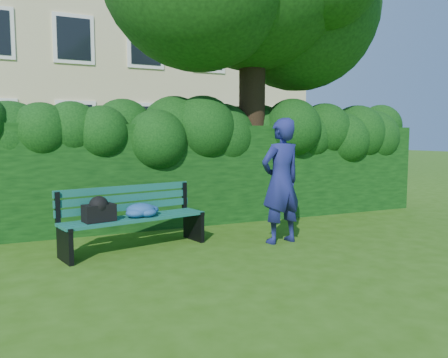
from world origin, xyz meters
name	(u,v)px	position (x,y,z in m)	size (l,w,h in m)	color
ground	(241,249)	(0.00, 0.00, 0.00)	(80.00, 80.00, 0.00)	#2C550F
apartment_building	(93,32)	(0.00, 13.99, 6.00)	(16.00, 8.08, 12.00)	#CEC38A
hedge	(189,174)	(0.00, 2.20, 0.90)	(10.00, 1.00, 1.80)	black
park_bench	(130,215)	(-1.45, 0.60, 0.50)	(2.13, 1.01, 0.89)	#0F4F4A
man_reading	(281,181)	(0.71, 0.11, 0.94)	(0.68, 0.45, 1.87)	navy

